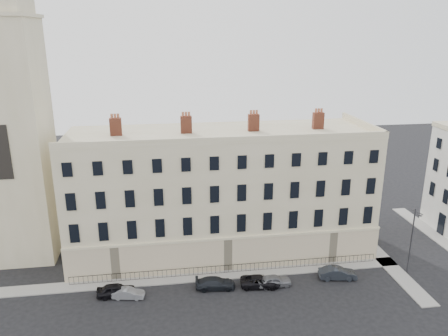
{
  "coord_description": "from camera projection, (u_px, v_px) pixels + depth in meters",
  "views": [
    {
      "loc": [
        -12.99,
        -37.91,
        26.39
      ],
      "look_at": [
        -5.85,
        10.0,
        11.15
      ],
      "focal_mm": 35.0,
      "sensor_mm": 36.0,
      "label": 1
    }
  ],
  "objects": [
    {
      "name": "terrace",
      "position": [
        221.0,
        192.0,
        53.72
      ],
      "size": [
        36.22,
        12.22,
        17.0
      ],
      "color": "#C6BB93",
      "rests_on": "ground"
    },
    {
      "name": "car_b",
      "position": [
        128.0,
        293.0,
        44.98
      ],
      "size": [
        3.42,
        1.67,
        1.08
      ],
      "primitive_type": "imported",
      "rotation": [
        0.0,
        0.0,
        1.4
      ],
      "color": "slate",
      "rests_on": "ground"
    },
    {
      "name": "car_f",
      "position": [
        337.0,
        273.0,
        48.46
      ],
      "size": [
        4.3,
        2.04,
        1.36
      ],
      "primitive_type": "imported",
      "rotation": [
        0.0,
        0.0,
        1.42
      ],
      "color": "#22262D",
      "rests_on": "ground"
    },
    {
      "name": "pavement_adjacent",
      "position": [
        438.0,
        238.0,
        58.17
      ],
      "size": [
        2.0,
        20.0,
        0.12
      ],
      "primitive_type": "cube",
      "color": "gray",
      "rests_on": "ground"
    },
    {
      "name": "pavement_east_return",
      "position": [
        374.0,
        250.0,
        54.87
      ],
      "size": [
        2.0,
        24.0,
        0.12
      ],
      "primitive_type": "cube",
      "color": "gray",
      "rests_on": "ground"
    },
    {
      "name": "ground",
      "position": [
        293.0,
        296.0,
        45.52
      ],
      "size": [
        160.0,
        160.0,
        0.0
      ],
      "primitive_type": "plane",
      "color": "black",
      "rests_on": "ground"
    },
    {
      "name": "car_e",
      "position": [
        274.0,
        281.0,
        47.06
      ],
      "size": [
        3.88,
        1.73,
        1.29
      ],
      "primitive_type": "imported",
      "rotation": [
        0.0,
        0.0,
        1.62
      ],
      "color": "slate",
      "rests_on": "ground"
    },
    {
      "name": "streetlamp",
      "position": [
        412.0,
        238.0,
        48.51
      ],
      "size": [
        0.55,
        1.67,
        7.85
      ],
      "rotation": [
        0.0,
        0.0,
        0.24
      ],
      "color": "#333338",
      "rests_on": "ground"
    },
    {
      "name": "car_c",
      "position": [
        215.0,
        283.0,
        46.65
      ],
      "size": [
        4.41,
        2.09,
        1.24
      ],
      "primitive_type": "imported",
      "rotation": [
        0.0,
        0.0,
        1.49
      ],
      "color": "black",
      "rests_on": "ground"
    },
    {
      "name": "car_a",
      "position": [
        116.0,
        290.0,
        45.3
      ],
      "size": [
        4.0,
        1.69,
        1.35
      ],
      "primitive_type": "imported",
      "rotation": [
        0.0,
        0.0,
        1.6
      ],
      "color": "black",
      "rests_on": "ground"
    },
    {
      "name": "church_tower",
      "position": [
        6.0,
        103.0,
        48.91
      ],
      "size": [
        8.0,
        8.13,
        44.0
      ],
      "color": "#C6BB93",
      "rests_on": "ground"
    },
    {
      "name": "railings",
      "position": [
        229.0,
        269.0,
        49.6
      ],
      "size": [
        35.0,
        0.04,
        0.96
      ],
      "color": "black",
      "rests_on": "ground"
    },
    {
      "name": "pavement_terrace",
      "position": [
        194.0,
        277.0,
        48.81
      ],
      "size": [
        48.0,
        2.0,
        0.12
      ],
      "primitive_type": "cube",
      "color": "gray",
      "rests_on": "ground"
    },
    {
      "name": "car_d",
      "position": [
        260.0,
        281.0,
        47.02
      ],
      "size": [
        4.57,
        2.54,
        1.21
      ],
      "primitive_type": "imported",
      "rotation": [
        0.0,
        0.0,
        1.45
      ],
      "color": "black",
      "rests_on": "ground"
    }
  ]
}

